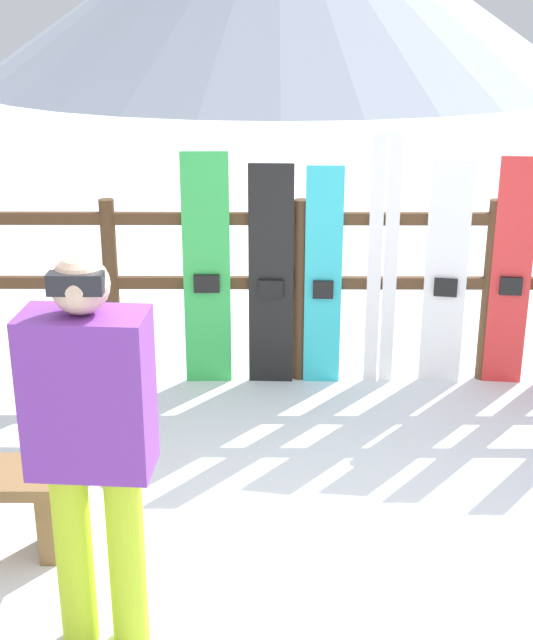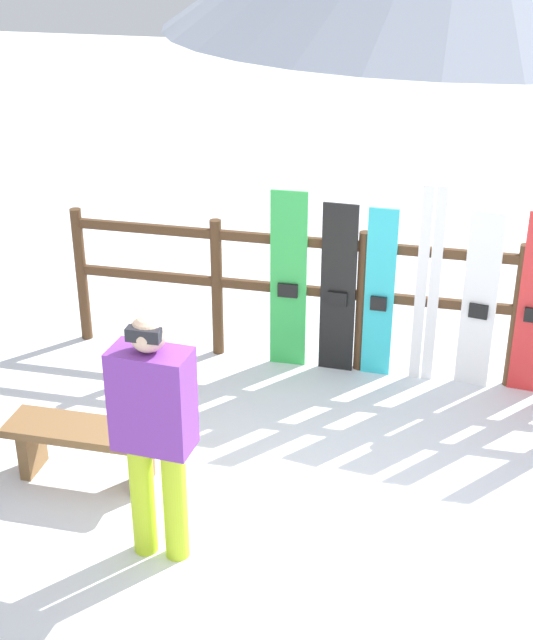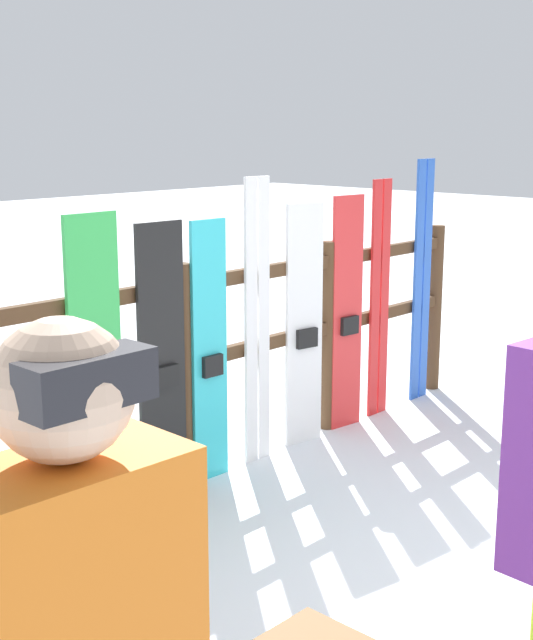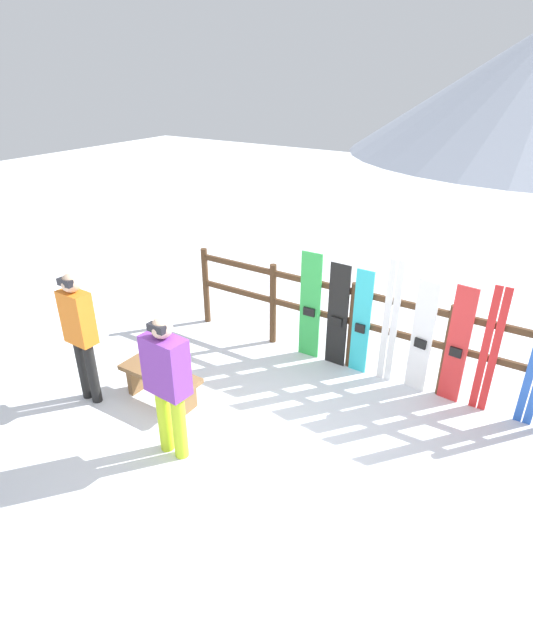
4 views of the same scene
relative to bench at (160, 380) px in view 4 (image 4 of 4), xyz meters
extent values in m
plane|color=white|center=(1.65, -0.14, -0.31)|extent=(40.00, 40.00, 0.00)
cylinder|color=#4C331E|center=(-0.89, 2.04, 0.32)|extent=(0.10, 0.10, 1.26)
cylinder|color=#4C331E|center=(0.38, 2.04, 0.32)|extent=(0.10, 0.10, 1.26)
cylinder|color=#4C331E|center=(1.65, 2.04, 0.32)|extent=(0.10, 0.10, 1.26)
cylinder|color=#4C331E|center=(2.93, 2.04, 0.32)|extent=(0.10, 0.10, 1.26)
cube|color=#4C331E|center=(1.65, 2.04, 0.39)|extent=(5.09, 0.05, 0.08)
cube|color=#4C331E|center=(1.65, 2.04, 0.83)|extent=(5.09, 0.05, 0.08)
cube|color=brown|center=(0.00, 0.00, 0.09)|extent=(1.11, 0.36, 0.06)
cube|color=brown|center=(-0.41, 0.00, -0.12)|extent=(0.08, 0.29, 0.36)
cube|color=brown|center=(0.41, 0.00, -0.12)|extent=(0.08, 0.29, 0.36)
cylinder|color=black|center=(-0.86, -0.46, 0.11)|extent=(0.12, 0.12, 0.83)
cylinder|color=black|center=(-0.69, -0.46, 0.11)|extent=(0.12, 0.12, 0.83)
cube|color=orange|center=(-0.77, -0.46, 0.85)|extent=(0.39, 0.22, 0.66)
sphere|color=#D8B293|center=(-0.77, -0.46, 1.29)|extent=(0.22, 0.22, 0.22)
cube|color=black|center=(-0.77, -0.52, 1.32)|extent=(0.20, 0.08, 0.08)
cylinder|color=#B7D826|center=(0.67, -0.63, 0.09)|extent=(0.15, 0.15, 0.80)
cylinder|color=#B7D826|center=(0.88, -0.63, 0.09)|extent=(0.15, 0.15, 0.80)
cube|color=#723399|center=(0.77, -0.63, 0.81)|extent=(0.48, 0.29, 0.63)
sphere|color=#D8B293|center=(0.77, -0.63, 1.24)|extent=(0.22, 0.22, 0.22)
cube|color=black|center=(0.77, -0.70, 1.27)|extent=(0.20, 0.08, 0.08)
cube|color=green|center=(1.03, 1.98, 0.48)|extent=(0.31, 0.03, 1.58)
cube|color=black|center=(1.03, 1.96, 0.41)|extent=(0.17, 0.03, 0.12)
cube|color=black|center=(1.46, 1.98, 0.45)|extent=(0.30, 0.04, 1.50)
cube|color=black|center=(1.46, 1.96, 0.37)|extent=(0.16, 0.04, 0.12)
cube|color=#2DBFCC|center=(1.80, 1.98, 0.44)|extent=(0.25, 0.03, 1.49)
cube|color=black|center=(1.80, 1.96, 0.37)|extent=(0.14, 0.03, 0.12)
cube|color=white|center=(2.14, 1.98, 0.55)|extent=(0.09, 0.02, 1.70)
cube|color=white|center=(2.24, 1.98, 0.55)|extent=(0.09, 0.02, 1.70)
cube|color=white|center=(2.61, 1.98, 0.46)|extent=(0.28, 0.07, 1.53)
cube|color=black|center=(2.61, 1.96, 0.38)|extent=(0.15, 0.06, 0.12)
cube|color=red|center=(3.04, 1.98, 0.47)|extent=(0.26, 0.05, 1.55)
cube|color=black|center=(3.04, 1.96, 0.39)|extent=(0.15, 0.05, 0.12)
cube|color=red|center=(3.35, 1.98, 0.51)|extent=(0.09, 0.02, 1.64)
cube|color=red|center=(3.46, 1.98, 0.51)|extent=(0.09, 0.02, 1.64)
camera|label=1|loc=(1.45, -3.65, 2.22)|focal=50.00mm
camera|label=2|loc=(2.42, -4.79, 3.47)|focal=50.00mm
camera|label=3|loc=(-1.50, -1.56, 1.68)|focal=50.00mm
camera|label=4|loc=(3.90, -3.66, 3.50)|focal=28.00mm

